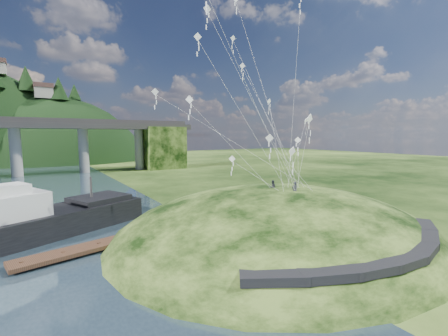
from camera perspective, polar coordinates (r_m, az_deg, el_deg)
ground at (r=26.90m, az=-0.22°, el=-16.75°), size 320.00×320.00×0.00m
grass_hill at (r=33.50m, az=9.83°, el=-14.84°), size 36.00×32.00×13.00m
footpath at (r=25.06m, az=28.14°, el=-14.17°), size 22.29×5.84×0.83m
work_barge at (r=36.47m, az=-32.41°, el=-8.36°), size 22.43×13.95×7.64m
wooden_dock at (r=30.71m, az=-22.77°, el=-13.39°), size 14.16×4.84×1.00m
kite_flyers at (r=31.65m, az=10.99°, el=-2.41°), size 1.58×3.04×1.80m
kite_swarm at (r=31.86m, az=4.54°, el=16.04°), size 19.92×15.95×20.05m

